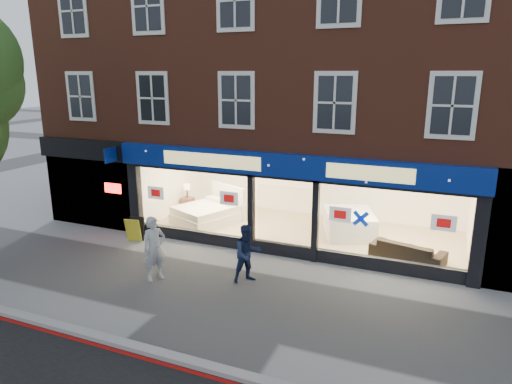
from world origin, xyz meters
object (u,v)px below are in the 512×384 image
Objects in this scene: mattress_stack at (349,223)px; pedestrian_blue at (247,254)px; display_bed at (208,212)px; sofa at (408,251)px; a_board at (135,229)px; pedestrian_grey at (154,248)px.

pedestrian_blue is at bearing -112.15° from mattress_stack.
display_bed is 1.30× the size of sofa.
pedestrian_grey reaches higher than a_board.
sofa is (7.33, -1.02, -0.04)m from display_bed.
pedestrian_blue is at bearing -40.06° from pedestrian_grey.
pedestrian_blue reaches higher than a_board.
display_bed is 4.92m from pedestrian_grey.
a_board is at bearing 24.69° from sofa.
pedestrian_blue is (3.36, -3.95, 0.36)m from display_bed.
pedestrian_blue reaches higher than mattress_stack.
a_board is (-8.78, -1.56, 0.00)m from sofa.
sofa is 4.95m from pedestrian_blue.
display_bed reaches higher than a_board.
sofa is at bearing -28.89° from pedestrian_grey.
sofa is at bearing -9.89° from pedestrian_blue.
mattress_stack is 2.95× the size of a_board.
display_bed is at bearing 6.69° from sofa.
mattress_stack is 1.50× the size of pedestrian_blue.
pedestrian_blue is at bearing -26.60° from display_bed.
pedestrian_grey is (-6.40, -3.79, 0.50)m from sofa.
mattress_stack is at bearing -7.74° from pedestrian_grey.
a_board is 3.29m from pedestrian_grey.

